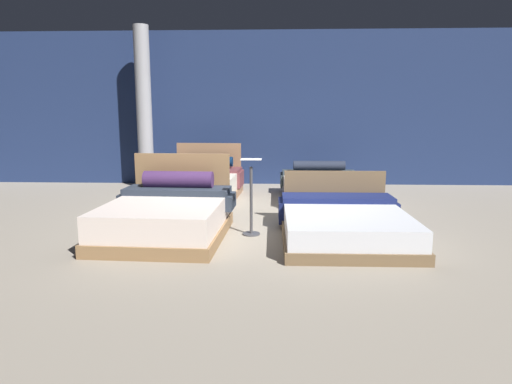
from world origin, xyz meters
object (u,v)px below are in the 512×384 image
object	(u,v)px
price_sign	(251,206)
bed_2	(200,184)
bed_1	(344,223)
bed_0	(167,216)
bed_3	(322,188)
support_pillar	(144,109)

from	to	relation	value
price_sign	bed_2	bearing A→B (deg)	112.98
bed_1	bed_0	bearing A→B (deg)	179.60
bed_2	price_sign	bearing A→B (deg)	-63.60
bed_3	support_pillar	bearing A→B (deg)	162.45
price_sign	support_pillar	distance (m)	4.81
bed_1	support_pillar	xyz separation A→B (m)	(-3.79, 3.99, 1.54)
bed_3	support_pillar	xyz separation A→B (m)	(-3.79, 1.20, 1.53)
bed_0	bed_1	xyz separation A→B (m)	(2.37, -0.00, -0.08)
bed_0	support_pillar	bearing A→B (deg)	112.25
bed_0	bed_3	distance (m)	3.66
bed_3	support_pillar	size ratio (longest dim) A/B	0.56
bed_0	bed_1	bearing A→B (deg)	2.49
bed_2	support_pillar	distance (m)	2.33
bed_0	support_pillar	size ratio (longest dim) A/B	0.57
bed_2	support_pillar	bearing A→B (deg)	144.38
bed_1	bed_3	xyz separation A→B (m)	(0.00, 2.79, 0.01)
bed_0	bed_2	world-z (taller)	bed_0
bed_1	price_sign	distance (m)	1.26
bed_0	support_pillar	world-z (taller)	support_pillar
bed_0	bed_3	bearing A→B (deg)	52.26
price_sign	support_pillar	size ratio (longest dim) A/B	0.30
bed_2	bed_3	bearing A→B (deg)	1.86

